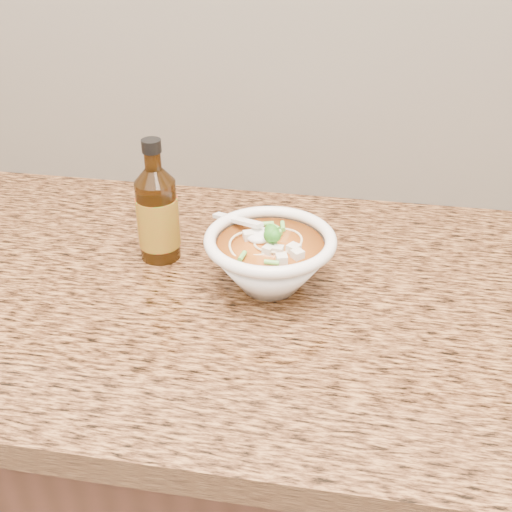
# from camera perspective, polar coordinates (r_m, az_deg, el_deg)

# --- Properties ---
(cabinet) EXTENTS (4.00, 0.65, 0.86)m
(cabinet) POSITION_cam_1_polar(r_m,az_deg,el_deg) (1.25, -0.22, -20.62)
(cabinet) COLOR #381D10
(cabinet) RESTS_ON ground
(counter_slab) EXTENTS (4.00, 0.68, 0.04)m
(counter_slab) POSITION_cam_1_polar(r_m,az_deg,el_deg) (0.94, -0.27, -3.55)
(counter_slab) COLOR #9A6738
(counter_slab) RESTS_ON cabinet
(soup_bowl) EXTENTS (0.19, 0.18, 0.10)m
(soup_bowl) POSITION_cam_1_polar(r_m,az_deg,el_deg) (0.90, 1.25, -0.34)
(soup_bowl) COLOR white
(soup_bowl) RESTS_ON counter_slab
(hot_sauce_bottle) EXTENTS (0.08, 0.08, 0.19)m
(hot_sauce_bottle) POSITION_cam_1_polar(r_m,az_deg,el_deg) (0.97, -8.74, 3.64)
(hot_sauce_bottle) COLOR #391F07
(hot_sauce_bottle) RESTS_ON counter_slab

